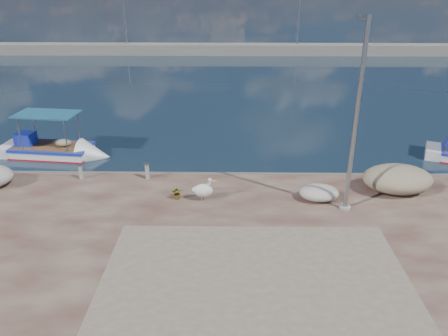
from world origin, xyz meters
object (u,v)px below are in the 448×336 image
(bollard_near, at_px, (147,170))
(boat_left, at_px, (52,152))
(pelican, at_px, (204,190))
(lamp_post, at_px, (355,126))

(bollard_near, bearing_deg, boat_left, 146.17)
(pelican, xyz_separation_m, bollard_near, (-2.56, 1.99, -0.06))
(boat_left, distance_m, bollard_near, 6.91)
(pelican, bearing_deg, lamp_post, -5.51)
(lamp_post, bearing_deg, boat_left, 155.11)
(boat_left, bearing_deg, lamp_post, -18.42)
(bollard_near, bearing_deg, pelican, -37.78)
(boat_left, height_order, pelican, boat_left)
(pelican, xyz_separation_m, lamp_post, (5.40, -0.53, 2.84))
(pelican, height_order, bollard_near, pelican)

